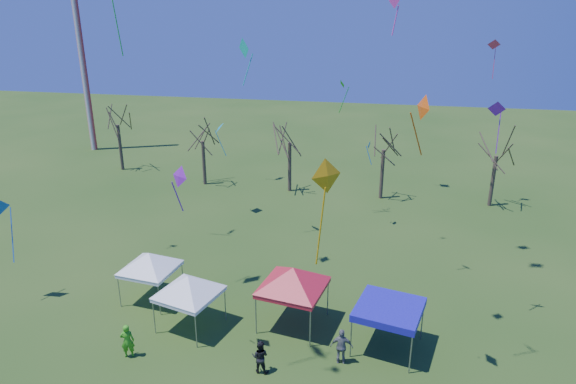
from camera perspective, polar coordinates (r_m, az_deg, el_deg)
name	(u,v)px	position (r m, az deg, el deg)	size (l,w,h in m)	color
ground	(244,362)	(26.60, -4.86, -18.33)	(140.00, 140.00, 0.00)	#234516
radio_mast	(80,41)	(63.85, -22.12, 15.29)	(0.70, 0.70, 25.00)	silver
tree_0	(116,108)	(55.30, -18.59, 8.81)	(3.83, 3.83, 8.44)	#3D2D21
tree_1	(202,125)	(48.80, -9.57, 7.32)	(3.42, 3.42, 7.54)	#3D2D21
tree_2	(290,125)	(46.21, 0.19, 7.50)	(3.71, 3.71, 8.18)	#3D2D21
tree_3	(385,132)	(45.17, 10.71, 6.57)	(3.59, 3.59, 7.91)	#3D2D21
tree_4	(499,137)	(46.09, 22.40, 5.63)	(3.58, 3.58, 7.89)	#3D2D21
tent_white_west	(149,256)	(30.86, -15.20, -6.89)	(3.95, 3.95, 3.51)	gray
tent_white_mid	(188,280)	(27.81, -11.05, -9.54)	(3.93, 3.93, 3.60)	gray
tent_red	(293,272)	(27.35, 0.56, -8.84)	(4.49, 4.49, 4.03)	gray
tent_blue	(389,310)	(26.59, 11.17, -12.69)	(3.77, 3.77, 2.46)	gray
person_grey	(342,346)	(26.07, 5.98, -16.70)	(1.09, 0.46, 1.87)	slate
person_dark	(260,357)	(25.50, -3.12, -17.81)	(0.83, 0.64, 1.70)	black
person_green	(127,341)	(27.49, -17.41, -15.49)	(0.67, 0.44, 1.83)	green
kite_27	(422,108)	(20.86, 14.68, 8.99)	(0.76, 1.03, 2.56)	#F4550C
kite_22	(343,86)	(40.09, 6.10, 11.68)	(0.86, 0.93, 2.49)	green
kite_18	(395,2)	(29.52, 11.76, 20.00)	(0.70, 0.74, 2.18)	#F135AA
kite_13	(219,128)	(41.02, -7.66, 7.04)	(0.99, 1.29, 2.92)	#0C99BE
kite_5	(327,178)	(17.57, 4.34, 1.60)	(1.10, 1.05, 4.05)	#F3A00C
kite_1	(179,177)	(23.18, -12.02, 1.62)	(1.05, 0.85, 2.28)	purple
kite_11	(245,48)	(35.66, -4.84, 15.62)	(1.17, 1.24, 3.10)	#0DC4A0
kite_19	(369,146)	(38.84, 8.96, 5.10)	(0.51, 0.73, 1.93)	blue
kite_12	(494,45)	(44.86, 21.91, 14.91)	(1.01, 0.65, 3.11)	#CB2D58
kite_17	(497,110)	(27.19, 22.18, 8.43)	(0.88, 0.52, 2.59)	purple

